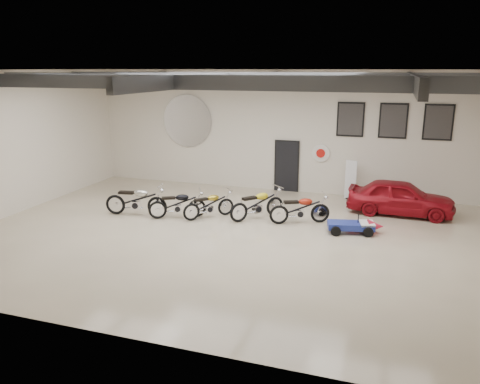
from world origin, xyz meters
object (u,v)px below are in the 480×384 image
(banner_stand, at_px, (351,179))
(motorcycle_yellow, at_px, (257,204))
(motorcycle_silver, at_px, (136,200))
(vintage_car, at_px, (401,197))
(motorcycle_gold, at_px, (209,204))
(go_kart, at_px, (356,223))
(motorcycle_black, at_px, (177,204))
(motorcycle_red, at_px, (300,208))

(banner_stand, xyz_separation_m, motorcycle_yellow, (-2.79, -3.60, -0.29))
(motorcycle_silver, height_order, vintage_car, vintage_car)
(banner_stand, bearing_deg, motorcycle_gold, -123.29)
(motorcycle_yellow, distance_m, vintage_car, 5.12)
(motorcycle_gold, relative_size, go_kart, 1.06)
(motorcycle_black, height_order, motorcycle_yellow, motorcycle_yellow)
(banner_stand, relative_size, motorcycle_gold, 0.89)
(motorcycle_red, xyz_separation_m, vintage_car, (3.18, 2.13, 0.10))
(motorcycle_black, relative_size, go_kart, 1.10)
(motorcycle_black, distance_m, motorcycle_gold, 1.09)
(go_kart, distance_m, vintage_car, 2.86)
(motorcycle_yellow, bearing_deg, motorcycle_black, 147.09)
(banner_stand, distance_m, motorcycle_gold, 5.98)
(banner_stand, height_order, motorcycle_silver, banner_stand)
(motorcycle_black, distance_m, motorcycle_red, 4.22)
(motorcycle_gold, bearing_deg, go_kart, -46.56)
(motorcycle_red, relative_size, vintage_car, 0.55)
(vintage_car, bearing_deg, banner_stand, 52.99)
(motorcycle_silver, bearing_deg, motorcycle_yellow, 3.59)
(motorcycle_silver, distance_m, motorcycle_gold, 2.60)
(motorcycle_gold, distance_m, motorcycle_red, 3.13)
(go_kart, bearing_deg, motorcycle_red, 155.41)
(banner_stand, height_order, motorcycle_gold, banner_stand)
(vintage_car, bearing_deg, motorcycle_red, 125.39)
(motorcycle_gold, xyz_separation_m, vintage_car, (6.29, 2.52, 0.14))
(banner_stand, relative_size, vintage_car, 0.45)
(banner_stand, height_order, motorcycle_black, banner_stand)
(motorcycle_black, distance_m, go_kart, 6.03)
(motorcycle_yellow, bearing_deg, go_kart, -55.87)
(motorcycle_silver, bearing_deg, go_kart, -5.29)
(banner_stand, height_order, go_kart, banner_stand)
(go_kart, relative_size, vintage_car, 0.48)
(banner_stand, xyz_separation_m, motorcycle_black, (-5.46, -4.35, -0.32))
(motorcycle_black, xyz_separation_m, motorcycle_yellow, (2.66, 0.75, 0.04))
(motorcycle_black, bearing_deg, motorcycle_silver, 159.81)
(motorcycle_red, bearing_deg, motorcycle_black, 164.64)
(banner_stand, bearing_deg, vintage_car, -24.25)
(go_kart, bearing_deg, motorcycle_yellow, 159.99)
(banner_stand, height_order, motorcycle_yellow, banner_stand)
(motorcycle_black, relative_size, motorcycle_red, 0.97)
(vintage_car, bearing_deg, motorcycle_silver, 110.66)
(banner_stand, bearing_deg, go_kart, -67.71)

